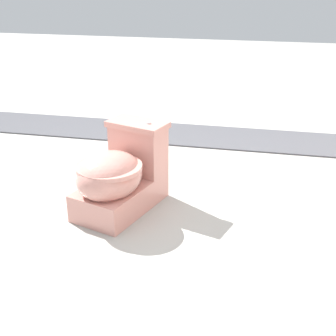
# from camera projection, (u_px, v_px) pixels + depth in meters

# --- Properties ---
(ground_plane) EXTENTS (14.00, 14.00, 0.00)m
(ground_plane) POSITION_uv_depth(u_px,v_px,m) (142.00, 209.00, 2.91)
(ground_plane) COLOR #A8A59E
(gravel_strip) EXTENTS (0.56, 8.00, 0.01)m
(gravel_strip) POSITION_uv_depth(u_px,v_px,m) (238.00, 138.00, 4.06)
(gravel_strip) COLOR #4C4C51
(gravel_strip) RESTS_ON ground
(toilet) EXTENTS (0.71, 0.55, 0.52)m
(toilet) POSITION_uv_depth(u_px,v_px,m) (119.00, 176.00, 2.83)
(toilet) COLOR tan
(toilet) RESTS_ON ground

